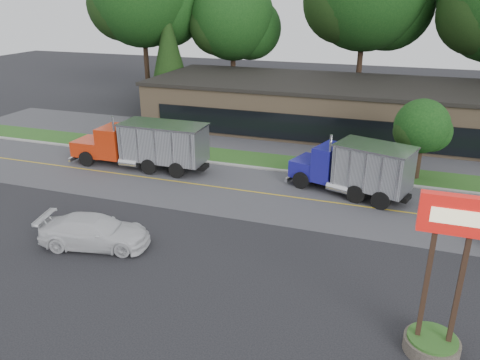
# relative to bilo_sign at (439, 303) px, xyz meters

# --- Properties ---
(ground) EXTENTS (140.00, 140.00, 0.00)m
(ground) POSITION_rel_bilo_sign_xyz_m (-10.50, 2.50, -2.02)
(ground) COLOR #2D2D32
(ground) RESTS_ON ground
(road) EXTENTS (60.00, 8.00, 0.02)m
(road) POSITION_rel_bilo_sign_xyz_m (-10.50, 11.50, -2.02)
(road) COLOR slate
(road) RESTS_ON ground
(center_line) EXTENTS (60.00, 0.12, 0.01)m
(center_line) POSITION_rel_bilo_sign_xyz_m (-10.50, 11.50, -2.02)
(center_line) COLOR gold
(center_line) RESTS_ON ground
(curb) EXTENTS (60.00, 0.30, 0.12)m
(curb) POSITION_rel_bilo_sign_xyz_m (-10.50, 15.70, -2.02)
(curb) COLOR #9E9E99
(curb) RESTS_ON ground
(grass_verge) EXTENTS (60.00, 3.40, 0.03)m
(grass_verge) POSITION_rel_bilo_sign_xyz_m (-10.50, 17.50, -2.02)
(grass_verge) COLOR #2A5B1F
(grass_verge) RESTS_ON ground
(far_parking) EXTENTS (60.00, 7.00, 0.02)m
(far_parking) POSITION_rel_bilo_sign_xyz_m (-10.50, 22.50, -2.02)
(far_parking) COLOR slate
(far_parking) RESTS_ON ground
(strip_mall) EXTENTS (32.00, 12.00, 4.00)m
(strip_mall) POSITION_rel_bilo_sign_xyz_m (-8.50, 28.50, -0.02)
(strip_mall) COLOR #8D7356
(strip_mall) RESTS_ON ground
(bilo_sign) EXTENTS (2.20, 1.90, 5.95)m
(bilo_sign) POSITION_rel_bilo_sign_xyz_m (0.00, 0.00, 0.00)
(bilo_sign) COLOR #6B6054
(bilo_sign) RESTS_ON ground
(tree_far_b) EXTENTS (9.65, 9.08, 13.77)m
(tree_far_b) POSITION_rel_bilo_sign_xyz_m (-20.35, 36.62, 6.76)
(tree_far_b) COLOR #382619
(tree_far_b) RESTS_ON ground
(evergreen_left) EXTENTS (4.69, 4.69, 10.65)m
(evergreen_left) POSITION_rel_bilo_sign_xyz_m (-26.50, 32.50, 3.83)
(evergreen_left) COLOR #382619
(evergreen_left) RESTS_ON ground
(tree_verge) EXTENTS (3.79, 3.57, 5.41)m
(tree_verge) POSITION_rel_bilo_sign_xyz_m (-0.44, 17.55, 1.41)
(tree_verge) COLOR #382619
(tree_verge) RESTS_ON ground
(dump_truck_red) EXTENTS (10.30, 2.67, 3.36)m
(dump_truck_red) POSITION_rel_bilo_sign_xyz_m (-18.69, 13.30, -0.21)
(dump_truck_red) COLOR black
(dump_truck_red) RESTS_ON ground
(dump_truck_blue) EXTENTS (7.81, 4.64, 3.36)m
(dump_truck_blue) POSITION_rel_bilo_sign_xyz_m (-4.07, 13.23, -0.22)
(dump_truck_blue) COLOR black
(dump_truck_blue) RESTS_ON ground
(rally_car) EXTENTS (5.74, 3.29, 1.57)m
(rally_car) POSITION_rel_bilo_sign_xyz_m (-15.50, 2.49, -1.24)
(rally_car) COLOR silver
(rally_car) RESTS_ON ground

